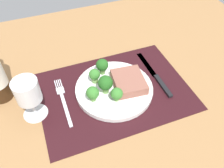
# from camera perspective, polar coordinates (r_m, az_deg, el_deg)

# --- Properties ---
(ground_plane) EXTENTS (1.40, 1.10, 0.03)m
(ground_plane) POSITION_cam_1_polar(r_m,az_deg,el_deg) (0.75, 0.51, -2.55)
(ground_plane) COLOR #996D42
(placemat) EXTENTS (0.47, 0.33, 0.00)m
(placemat) POSITION_cam_1_polar(r_m,az_deg,el_deg) (0.74, 0.52, -1.71)
(placemat) COLOR black
(placemat) RESTS_ON ground_plane
(plate) EXTENTS (0.24, 0.24, 0.02)m
(plate) POSITION_cam_1_polar(r_m,az_deg,el_deg) (0.73, 0.53, -1.21)
(plate) COLOR white
(plate) RESTS_ON placemat
(steak) EXTENTS (0.10, 0.12, 0.03)m
(steak) POSITION_cam_1_polar(r_m,az_deg,el_deg) (0.72, 4.12, 0.59)
(steak) COLOR #8C5647
(steak) RESTS_ON plate
(broccoli_near_fork) EXTENTS (0.04, 0.04, 0.05)m
(broccoli_near_fork) POSITION_cam_1_polar(r_m,az_deg,el_deg) (0.72, -4.31, 2.21)
(broccoli_near_fork) COLOR #6B994C
(broccoli_near_fork) RESTS_ON plate
(broccoli_front_edge) EXTENTS (0.04, 0.04, 0.05)m
(broccoli_front_edge) POSITION_cam_1_polar(r_m,az_deg,el_deg) (0.67, -4.78, -2.25)
(broccoli_front_edge) COLOR #5B8942
(broccoli_front_edge) RESTS_ON plate
(broccoli_back_left) EXTENTS (0.04, 0.04, 0.05)m
(broccoli_back_left) POSITION_cam_1_polar(r_m,az_deg,el_deg) (0.67, 1.17, -2.42)
(broccoli_back_left) COLOR #6B994C
(broccoli_back_left) RESTS_ON plate
(broccoli_center) EXTENTS (0.04, 0.04, 0.06)m
(broccoli_center) POSITION_cam_1_polar(r_m,az_deg,el_deg) (0.74, -2.43, 4.58)
(broccoli_center) COLOR #5B8942
(broccoli_center) RESTS_ON plate
(broccoli_near_steak) EXTENTS (0.04, 0.04, 0.06)m
(broccoli_near_steak) POSITION_cam_1_polar(r_m,az_deg,el_deg) (0.68, -1.63, 0.17)
(broccoli_near_steak) COLOR #6B994C
(broccoli_near_steak) RESTS_ON plate
(fork) EXTENTS (0.02, 0.19, 0.01)m
(fork) POSITION_cam_1_polar(r_m,az_deg,el_deg) (0.72, -11.83, -4.03)
(fork) COLOR silver
(fork) RESTS_ON placemat
(knife) EXTENTS (0.02, 0.23, 0.01)m
(knife) POSITION_cam_1_polar(r_m,az_deg,el_deg) (0.79, 10.81, 1.76)
(knife) COLOR black
(knife) RESTS_ON placemat
(wine_glass) EXTENTS (0.07, 0.07, 0.13)m
(wine_glass) POSITION_cam_1_polar(r_m,az_deg,el_deg) (0.65, -19.89, -2.26)
(wine_glass) COLOR silver
(wine_glass) RESTS_ON ground_plane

